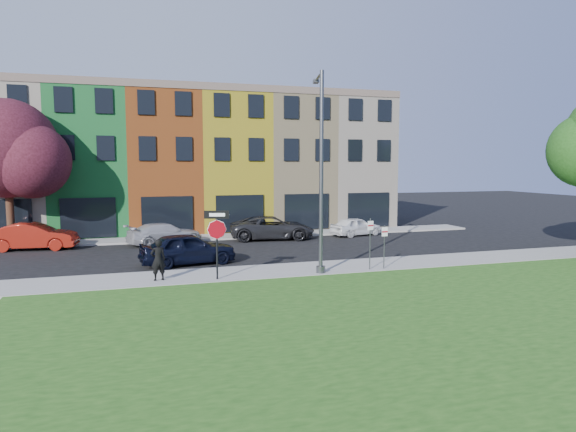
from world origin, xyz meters
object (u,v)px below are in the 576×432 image
object	(u,v)px
man	(158,260)
sedan_near	(188,249)
street_lamp	(321,173)
stop_sign	(217,230)

from	to	relation	value
man	sedan_near	bearing A→B (deg)	-125.72
sedan_near	man	bearing A→B (deg)	147.20
sedan_near	street_lamp	bearing A→B (deg)	-136.32
stop_sign	street_lamp	bearing A→B (deg)	20.00
man	street_lamp	world-z (taller)	street_lamp
man	sedan_near	size ratio (longest dim) A/B	0.35
stop_sign	man	size ratio (longest dim) A/B	1.67
sedan_near	street_lamp	xyz separation A→B (m)	(5.45, -4.13, 3.80)
stop_sign	man	xyz separation A→B (m)	(-2.39, 0.51, -1.21)
stop_sign	street_lamp	size ratio (longest dim) A/B	0.33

